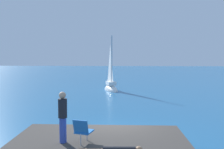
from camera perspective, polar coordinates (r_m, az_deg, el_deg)
The scene contains 6 objects.
ground_plane at distance 10.52m, azimuth 0.63°, elevation -15.15°, with size 160.00×160.00×0.00m, color #236093.
boulder_seaward at distance 9.88m, azimuth 8.48°, elevation -16.50°, with size 1.04×0.83×0.57m, color #3F4035.
boulder_inland at distance 10.63m, azimuth -12.52°, elevation -15.05°, with size 1.02×0.81×0.56m, color #423F30.
sailboat_near at distance 24.86m, azimuth -0.25°, elevation -3.03°, with size 2.09×3.44×6.19m.
person_standing at distance 7.77m, azimuth -11.69°, elevation -9.59°, with size 0.28×0.28×1.62m.
beach_chair at distance 7.68m, azimuth -7.03°, elevation -12.96°, with size 0.62×0.70×0.80m.
Camera 1 is at (0.47, -9.91, 3.50)m, focal length 38.28 mm.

